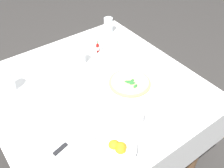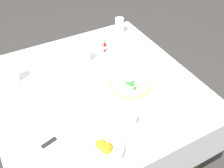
{
  "view_description": "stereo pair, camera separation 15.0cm",
  "coord_description": "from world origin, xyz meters",
  "px_view_note": "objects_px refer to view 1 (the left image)",
  "views": [
    {
      "loc": [
        -0.58,
        -0.96,
        1.74
      ],
      "look_at": [
        0.09,
        -0.05,
        0.74
      ],
      "focal_mm": 41.89,
      "sensor_mm": 36.0,
      "label": 1
    },
    {
      "loc": [
        -0.45,
        -1.04,
        1.74
      ],
      "look_at": [
        0.09,
        -0.05,
        0.74
      ],
      "focal_mm": 41.89,
      "sensor_mm": 36.0,
      "label": 2
    }
  ],
  "objects_px": {
    "citrus_bowl": "(119,150)",
    "menu_card": "(103,38)",
    "dinner_knife": "(69,142)",
    "coffee_cup_left_edge": "(135,119)",
    "coffee_cup_right_edge": "(69,47)",
    "pepper_shaker": "(95,51)",
    "salt_shaker": "(100,46)",
    "water_glass_far_left": "(8,83)",
    "pizza_plate": "(130,84)",
    "hot_sauce_bottle": "(97,47)",
    "water_glass_center_back": "(108,26)",
    "water_glass_near_right": "(80,57)",
    "napkin_folded": "(68,144)",
    "pizza": "(130,83)"
  },
  "relations": [
    {
      "from": "menu_card",
      "to": "coffee_cup_left_edge",
      "type": "bearing_deg",
      "value": -62.66
    },
    {
      "from": "pizza_plate",
      "to": "hot_sauce_bottle",
      "type": "xyz_separation_m",
      "value": [
        0.04,
        0.4,
        0.02
      ]
    },
    {
      "from": "water_glass_near_right",
      "to": "coffee_cup_right_edge",
      "type": "bearing_deg",
      "value": 86.47
    },
    {
      "from": "pizza_plate",
      "to": "citrus_bowl",
      "type": "bearing_deg",
      "value": -134.97
    },
    {
      "from": "coffee_cup_right_edge",
      "to": "citrus_bowl",
      "type": "bearing_deg",
      "value": -104.37
    },
    {
      "from": "pizza",
      "to": "water_glass_center_back",
      "type": "height_order",
      "value": "water_glass_center_back"
    },
    {
      "from": "coffee_cup_right_edge",
      "to": "water_glass_far_left",
      "type": "xyz_separation_m",
      "value": [
        -0.46,
        -0.14,
        0.02
      ]
    },
    {
      "from": "pizza_plate",
      "to": "napkin_folded",
      "type": "bearing_deg",
      "value": -162.49
    },
    {
      "from": "water_glass_center_back",
      "to": "citrus_bowl",
      "type": "xyz_separation_m",
      "value": [
        -0.58,
        -0.89,
        -0.02
      ]
    },
    {
      "from": "menu_card",
      "to": "napkin_folded",
      "type": "bearing_deg",
      "value": -84.88
    },
    {
      "from": "coffee_cup_right_edge",
      "to": "napkin_folded",
      "type": "relative_size",
      "value": 0.55
    },
    {
      "from": "salt_shaker",
      "to": "dinner_knife",
      "type": "bearing_deg",
      "value": -134.83
    },
    {
      "from": "napkin_folded",
      "to": "pepper_shaker",
      "type": "bearing_deg",
      "value": 37.99
    },
    {
      "from": "citrus_bowl",
      "to": "menu_card",
      "type": "height_order",
      "value": "citrus_bowl"
    },
    {
      "from": "water_glass_near_right",
      "to": "water_glass_far_left",
      "type": "bearing_deg",
      "value": 177.67
    },
    {
      "from": "water_glass_far_left",
      "to": "salt_shaker",
      "type": "height_order",
      "value": "water_glass_far_left"
    },
    {
      "from": "water_glass_far_left",
      "to": "napkin_folded",
      "type": "xyz_separation_m",
      "value": [
        0.08,
        -0.53,
        -0.05
      ]
    },
    {
      "from": "dinner_knife",
      "to": "menu_card",
      "type": "bearing_deg",
      "value": 30.86
    },
    {
      "from": "coffee_cup_right_edge",
      "to": "citrus_bowl",
      "type": "relative_size",
      "value": 0.87
    },
    {
      "from": "dinner_knife",
      "to": "menu_card",
      "type": "relative_size",
      "value": 2.7
    },
    {
      "from": "pizza_plate",
      "to": "water_glass_center_back",
      "type": "distance_m",
      "value": 0.62
    },
    {
      "from": "pizza_plate",
      "to": "menu_card",
      "type": "bearing_deg",
      "value": 73.07
    },
    {
      "from": "water_glass_near_right",
      "to": "pepper_shaker",
      "type": "relative_size",
      "value": 2.05
    },
    {
      "from": "napkin_folded",
      "to": "dinner_knife",
      "type": "relative_size",
      "value": 1.23
    },
    {
      "from": "water_glass_near_right",
      "to": "dinner_knife",
      "type": "height_order",
      "value": "water_glass_near_right"
    },
    {
      "from": "water_glass_near_right",
      "to": "citrus_bowl",
      "type": "distance_m",
      "value": 0.71
    },
    {
      "from": "coffee_cup_right_edge",
      "to": "napkin_folded",
      "type": "distance_m",
      "value": 0.77
    },
    {
      "from": "coffee_cup_right_edge",
      "to": "salt_shaker",
      "type": "relative_size",
      "value": 2.31
    },
    {
      "from": "water_glass_near_right",
      "to": "pepper_shaker",
      "type": "height_order",
      "value": "water_glass_near_right"
    },
    {
      "from": "napkin_folded",
      "to": "hot_sauce_bottle",
      "type": "xyz_separation_m",
      "value": [
        0.53,
        0.55,
        0.02
      ]
    },
    {
      "from": "pizza_plate",
      "to": "salt_shaker",
      "type": "relative_size",
      "value": 5.75
    },
    {
      "from": "salt_shaker",
      "to": "menu_card",
      "type": "bearing_deg",
      "value": 43.91
    },
    {
      "from": "pepper_shaker",
      "to": "coffee_cup_right_edge",
      "type": "bearing_deg",
      "value": 134.6
    },
    {
      "from": "water_glass_far_left",
      "to": "citrus_bowl",
      "type": "xyz_separation_m",
      "value": [
        0.25,
        -0.7,
        -0.03
      ]
    },
    {
      "from": "pizza_plate",
      "to": "menu_card",
      "type": "xyz_separation_m",
      "value": [
        0.15,
        0.48,
        0.02
      ]
    },
    {
      "from": "pepper_shaker",
      "to": "dinner_knife",
      "type": "bearing_deg",
      "value": -132.85
    },
    {
      "from": "napkin_folded",
      "to": "dinner_knife",
      "type": "height_order",
      "value": "dinner_knife"
    },
    {
      "from": "coffee_cup_left_edge",
      "to": "water_glass_near_right",
      "type": "distance_m",
      "value": 0.59
    },
    {
      "from": "coffee_cup_right_edge",
      "to": "pepper_shaker",
      "type": "distance_m",
      "value": 0.18
    },
    {
      "from": "pizza",
      "to": "pepper_shaker",
      "type": "relative_size",
      "value": 4.32
    },
    {
      "from": "hot_sauce_bottle",
      "to": "pepper_shaker",
      "type": "height_order",
      "value": "hot_sauce_bottle"
    },
    {
      "from": "coffee_cup_right_edge",
      "to": "water_glass_far_left",
      "type": "relative_size",
      "value": 1.01
    },
    {
      "from": "water_glass_center_back",
      "to": "napkin_folded",
      "type": "height_order",
      "value": "water_glass_center_back"
    },
    {
      "from": "napkin_folded",
      "to": "coffee_cup_right_edge",
      "type": "bearing_deg",
      "value": 51.4
    },
    {
      "from": "pizza_plate",
      "to": "hot_sauce_bottle",
      "type": "height_order",
      "value": "hot_sauce_bottle"
    },
    {
      "from": "napkin_folded",
      "to": "pepper_shaker",
      "type": "xyz_separation_m",
      "value": [
        0.51,
        0.54,
        0.02
      ]
    },
    {
      "from": "water_glass_center_back",
      "to": "napkin_folded",
      "type": "bearing_deg",
      "value": -135.91
    },
    {
      "from": "pizza_plate",
      "to": "water_glass_far_left",
      "type": "distance_m",
      "value": 0.69
    },
    {
      "from": "coffee_cup_right_edge",
      "to": "hot_sauce_bottle",
      "type": "relative_size",
      "value": 1.57
    },
    {
      "from": "pizza_plate",
      "to": "pizza",
      "type": "distance_m",
      "value": 0.01
    }
  ]
}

